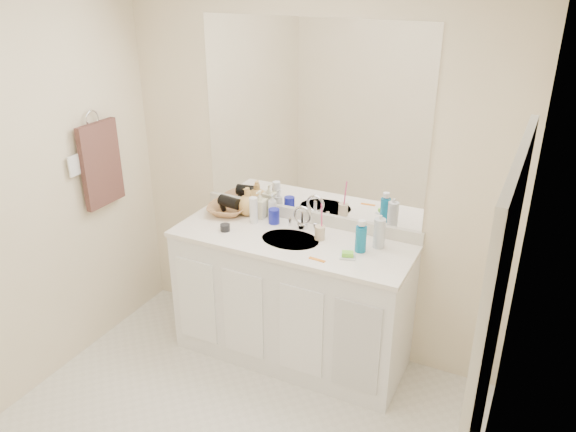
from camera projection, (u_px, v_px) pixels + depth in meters
The scene contains 26 objects.
wall_back at pixel (310, 176), 3.57m from camera, with size 2.60×0.02×2.40m, color #FAE9C3.
wall_right at pixel (496, 345), 1.98m from camera, with size 0.02×2.60×2.40m, color #FAE9C3.
vanity_cabinet at pixel (291, 300), 3.66m from camera, with size 1.50×0.55×0.85m, color white.
countertop at pixel (292, 240), 3.48m from camera, with size 1.52×0.57×0.03m, color white.
backsplash at pixel (309, 217), 3.67m from camera, with size 1.52×0.03×0.08m, color silver.
sink_basin at pixel (290, 241), 3.47m from camera, with size 0.37×0.37×0.02m, color beige.
faucet at pixel (302, 220), 3.59m from camera, with size 0.02×0.02×0.11m, color silver.
mirror at pixel (311, 121), 3.42m from camera, with size 1.48×0.01×1.20m, color white.
blue_mug at pixel (274, 216), 3.66m from camera, with size 0.07×0.07×0.10m, color #171DA2.
tan_cup at pixel (320, 233), 3.45m from camera, with size 0.06×0.06×0.09m, color #CFB692.
toothbrush at pixel (322, 217), 3.40m from camera, with size 0.01×0.01×0.19m, color #FF4387.
mouthwash_bottle at pixel (361, 239), 3.29m from camera, with size 0.07×0.07×0.16m, color #0C6A96.
clear_pump_bottle at pixel (379, 233), 3.33m from camera, with size 0.07×0.07×0.18m, color silver.
soap_dish at pixel (348, 257), 3.24m from camera, with size 0.09×0.07×0.01m, color white.
green_soap at pixel (348, 254), 3.24m from camera, with size 0.07×0.05×0.02m, color #7DEA39.
orange_comb at pixel (317, 260), 3.22m from camera, with size 0.10×0.02×0.00m, color orange.
dark_jar at pixel (225, 228), 3.57m from camera, with size 0.06×0.06×0.04m, color black.
extra_white_bottle at pixel (254, 210), 3.66m from camera, with size 0.05×0.05×0.17m, color white.
soap_bottle_white at pixel (272, 206), 3.72m from camera, with size 0.07×0.07×0.17m, color silver.
soap_bottle_cream at pixel (260, 204), 3.73m from camera, with size 0.08×0.09×0.19m, color #F1EDC5.
soap_bottle_yellow at pixel (248, 201), 3.77m from camera, with size 0.15×0.15×0.19m, color #DBA655.
wicker_basket at pixel (227, 209), 3.80m from camera, with size 0.27×0.27×0.07m, color #A67143.
hair_dryer at pixel (230, 202), 3.77m from camera, with size 0.08×0.08×0.15m, color black.
towel_ring at pixel (92, 118), 3.51m from camera, with size 0.11×0.11×0.01m, color silver.
hand_towel at pixel (101, 164), 3.63m from camera, with size 0.04×0.32×0.55m, color #37201D.
switch_plate at pixel (74, 166), 3.45m from camera, with size 0.01×0.09×0.13m, color white.
Camera 1 is at (1.36, -1.78, 2.43)m, focal length 35.00 mm.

